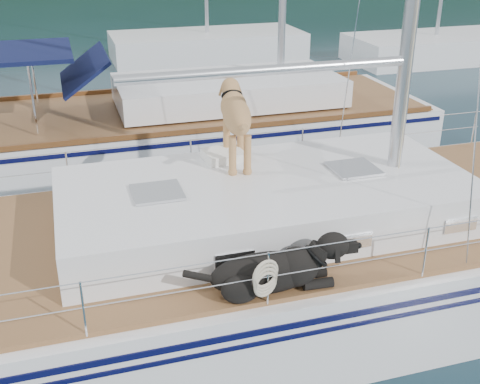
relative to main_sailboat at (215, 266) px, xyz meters
name	(u,v)px	position (x,y,z in m)	size (l,w,h in m)	color
ground	(209,310)	(-0.10, 0.00, -0.68)	(120.00, 120.00, 0.00)	black
main_sailboat	(215,266)	(0.00, 0.00, 0.00)	(12.00, 3.81, 14.01)	white
neighbor_sailboat	(181,130)	(0.75, 5.77, -0.06)	(11.00, 3.50, 13.30)	white
bg_boat_center	(207,46)	(3.90, 16.00, -0.23)	(7.20, 3.00, 11.65)	white
bg_boat_east	(435,48)	(11.90, 13.00, -0.23)	(6.40, 3.00, 11.65)	white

